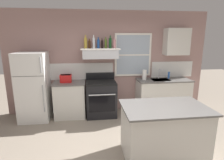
{
  "coord_description": "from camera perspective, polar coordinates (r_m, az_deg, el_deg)",
  "views": [
    {
      "loc": [
        -0.55,
        -2.68,
        2.02
      ],
      "look_at": [
        -0.05,
        1.2,
        1.1
      ],
      "focal_mm": 29.33,
      "sensor_mm": 36.0,
      "label": 1
    }
  ],
  "objects": [
    {
      "name": "bottle_olive_oil_square",
      "position": [
        4.71,
        -1.96,
        11.28
      ],
      "size": [
        0.06,
        0.06,
        0.28
      ],
      "color": "#4C601E",
      "rests_on": "range_hood_shelf"
    },
    {
      "name": "stove_range",
      "position": [
        4.81,
        -3.4,
        -5.66
      ],
      "size": [
        0.76,
        0.69,
        1.09
      ],
      "color": "black",
      "rests_on": "ground_plane"
    },
    {
      "name": "bottle_clear_tall",
      "position": [
        4.67,
        -5.71,
        11.47
      ],
      "size": [
        0.06,
        0.06,
        0.33
      ],
      "color": "silver",
      "rests_on": "range_hood_shelf"
    },
    {
      "name": "bottle_champagne_gold_foil",
      "position": [
        4.7,
        -8.21,
        11.4
      ],
      "size": [
        0.08,
        0.08,
        0.32
      ],
      "color": "#B29333",
      "rests_on": "range_hood_shelf"
    },
    {
      "name": "paper_towel_roll",
      "position": [
        4.91,
        10.07,
        1.55
      ],
      "size": [
        0.11,
        0.11,
        0.27
      ],
      "primitive_type": "cylinder",
      "color": "white",
      "rests_on": "counter_right_with_sink"
    },
    {
      "name": "range_hood_shelf",
      "position": [
        4.67,
        -3.68,
        8.33
      ],
      "size": [
        0.96,
        0.52,
        0.24
      ],
      "color": "silver"
    },
    {
      "name": "bottle_blue_liqueur",
      "position": [
        4.7,
        -4.29,
        11.24
      ],
      "size": [
        0.07,
        0.07,
        0.27
      ],
      "color": "#1E478C",
      "rests_on": "range_hood_shelf"
    },
    {
      "name": "upper_cabinet_right",
      "position": [
        5.28,
        19.48,
        11.18
      ],
      "size": [
        0.64,
        0.32,
        0.7
      ],
      "color": "silver"
    },
    {
      "name": "bottle_dark_green_wine",
      "position": [
        4.64,
        -0.5,
        11.47
      ],
      "size": [
        0.07,
        0.07,
        0.32
      ],
      "color": "#143819",
      "rests_on": "range_hood_shelf"
    },
    {
      "name": "bottle_rose_pink",
      "position": [
        4.7,
        0.73,
        11.25
      ],
      "size": [
        0.07,
        0.07,
        0.27
      ],
      "color": "#C67F84",
      "rests_on": "range_hood_shelf"
    },
    {
      "name": "ground_plane",
      "position": [
        3.4,
        3.75,
        -23.23
      ],
      "size": [
        16.0,
        16.0,
        0.0
      ],
      "primitive_type": "plane",
      "color": "gray"
    },
    {
      "name": "kitchen_island",
      "position": [
        3.34,
        15.7,
        -15.18
      ],
      "size": [
        1.4,
        0.9,
        0.91
      ],
      "color": "silver",
      "rests_on": "ground_plane"
    },
    {
      "name": "refrigerator",
      "position": [
        4.86,
        -23.24,
        -1.96
      ],
      "size": [
        0.7,
        0.72,
        1.67
      ],
      "color": "white",
      "rests_on": "ground_plane"
    },
    {
      "name": "dish_soap_bottle",
      "position": [
        5.26,
        17.27,
        1.45
      ],
      "size": [
        0.06,
        0.06,
        0.18
      ],
      "primitive_type": "cylinder",
      "color": "blue",
      "rests_on": "counter_right_with_sink"
    },
    {
      "name": "bottle_brown_stout",
      "position": [
        4.65,
        -7.06,
        10.97
      ],
      "size": [
        0.06,
        0.06,
        0.24
      ],
      "color": "#381E0F",
      "rests_on": "range_hood_shelf"
    },
    {
      "name": "sink_faucet",
      "position": [
        5.14,
        14.51,
        2.3
      ],
      "size": [
        0.03,
        0.17,
        0.28
      ],
      "color": "silver",
      "rests_on": "counter_right_with_sink"
    },
    {
      "name": "back_wall",
      "position": [
        4.99,
        -0.6,
        5.53
      ],
      "size": [
        5.4,
        0.11,
        2.7
      ],
      "color": "gray",
      "rests_on": "ground_plane"
    },
    {
      "name": "bottle_balsamic_dark",
      "position": [
        4.69,
        -3.12,
        11.1
      ],
      "size": [
        0.06,
        0.06,
        0.24
      ],
      "color": "black",
      "rests_on": "range_hood_shelf"
    },
    {
      "name": "toaster",
      "position": [
        4.75,
        -14.17,
        0.52
      ],
      "size": [
        0.3,
        0.2,
        0.19
      ],
      "color": "red",
      "rests_on": "counter_left_of_stove"
    },
    {
      "name": "counter_left_of_stove",
      "position": [
        4.86,
        -12.92,
        -5.88
      ],
      "size": [
        0.79,
        0.63,
        0.91
      ],
      "color": "silver",
      "rests_on": "ground_plane"
    },
    {
      "name": "counter_right_with_sink",
      "position": [
        5.24,
        15.52,
        -4.64
      ],
      "size": [
        1.43,
        0.63,
        0.91
      ],
      "color": "silver",
      "rests_on": "ground_plane"
    }
  ]
}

